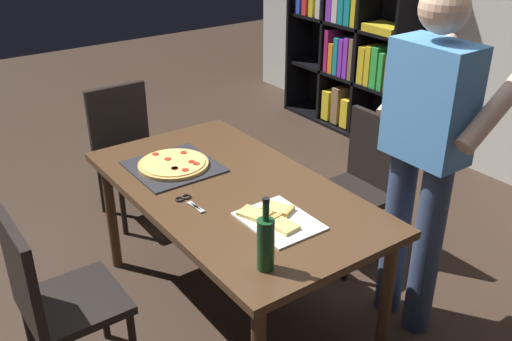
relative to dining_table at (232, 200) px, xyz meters
name	(u,v)px	position (x,y,z in m)	size (l,w,h in m)	color
ground_plane	(234,306)	(0.00, 0.00, -0.67)	(12.00, 12.00, 0.00)	#38281E
dining_table	(232,200)	(0.00, 0.00, 0.00)	(1.64, 0.90, 0.75)	#4C331E
chair_near_camera	(52,295)	(0.00, -0.93, -0.16)	(0.42, 0.42, 0.90)	black
chair_far_side	(362,179)	(0.00, 0.93, -0.16)	(0.42, 0.42, 0.90)	black
chair_left_end	(127,145)	(-1.31, 0.00, -0.16)	(0.42, 0.42, 0.90)	black
bookshelf	(353,17)	(-1.60, 2.37, 0.36)	(1.40, 0.35, 1.95)	black
person_serving_pizza	(427,147)	(0.59, 0.71, 0.32)	(0.55, 0.54, 1.75)	#38476B
pepperoni_pizza_on_tray	(174,165)	(-0.37, -0.13, 0.09)	(0.44, 0.44, 0.04)	#2D2D33
pizza_slices_on_towel	(276,219)	(0.38, -0.01, 0.09)	(0.36, 0.28, 0.03)	white
wine_bottle	(266,243)	(0.64, -0.26, 0.19)	(0.07, 0.07, 0.32)	#194723
kitchen_scissors	(188,201)	(0.00, -0.25, 0.08)	(0.19, 0.09, 0.01)	silver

